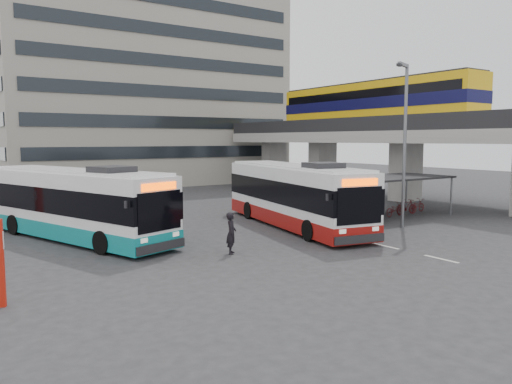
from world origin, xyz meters
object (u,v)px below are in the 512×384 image
bus_teal (74,204)px  lamp_post (404,136)px  bus_main (294,196)px  pedestrian (231,233)px

bus_teal → lamp_post: size_ratio=1.42×
bus_main → pedestrian: bearing=-138.4°
bus_main → bus_teal: bearing=174.6°
bus_teal → lamp_post: 17.58m
bus_main → bus_teal: size_ratio=1.02×
pedestrian → bus_teal: bearing=68.0°
bus_teal → pedestrian: bearing=-75.0°
bus_teal → lamp_post: (15.87, -6.75, 3.37)m
pedestrian → lamp_post: size_ratio=0.20×
pedestrian → lamp_post: lamp_post is taller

